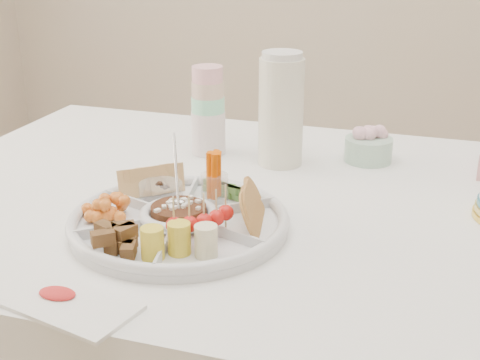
% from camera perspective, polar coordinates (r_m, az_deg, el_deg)
% --- Properties ---
extents(party_tray, '(0.48, 0.48, 0.04)m').
position_cam_1_polar(party_tray, '(1.17, -5.24, -3.28)').
color(party_tray, silver).
rests_on(party_tray, dining_table).
extents(bean_dip, '(0.12, 0.12, 0.04)m').
position_cam_1_polar(bean_dip, '(1.17, -5.25, -2.94)').
color(bean_dip, '#553317').
rests_on(bean_dip, party_tray).
extents(tortillas, '(0.14, 0.14, 0.07)m').
position_cam_1_polar(tortillas, '(1.15, 1.11, -2.62)').
color(tortillas, '#B58F49').
rests_on(tortillas, party_tray).
extents(carrot_cucumber, '(0.13, 0.13, 0.09)m').
position_cam_1_polar(carrot_cucumber, '(1.25, -1.35, 0.43)').
color(carrot_cucumber, '#E55800').
rests_on(carrot_cucumber, party_tray).
extents(pita_raisins, '(0.14, 0.14, 0.06)m').
position_cam_1_polar(pita_raisins, '(1.28, -7.11, -0.17)').
color(pita_raisins, tan).
rests_on(pita_raisins, party_tray).
extents(cherries, '(0.13, 0.13, 0.04)m').
position_cam_1_polar(cherries, '(1.20, -11.35, -2.34)').
color(cherries, orange).
rests_on(cherries, party_tray).
extents(granola_chunks, '(0.12, 0.12, 0.04)m').
position_cam_1_polar(granola_chunks, '(1.08, -9.83, -4.88)').
color(granola_chunks, '#543013').
rests_on(granola_chunks, party_tray).
extents(banana_tomato, '(0.15, 0.15, 0.10)m').
position_cam_1_polar(banana_tomato, '(1.05, -3.04, -4.18)').
color(banana_tomato, '#E1CA83').
rests_on(banana_tomato, party_tray).
extents(cup_stack, '(0.10, 0.10, 0.22)m').
position_cam_1_polar(cup_stack, '(1.54, -2.74, 6.18)').
color(cup_stack, white).
rests_on(cup_stack, dining_table).
extents(thermos, '(0.10, 0.10, 0.26)m').
position_cam_1_polar(thermos, '(1.46, 3.52, 6.14)').
color(thermos, silver).
rests_on(thermos, dining_table).
extents(flower_bowl, '(0.11, 0.11, 0.08)m').
position_cam_1_polar(flower_bowl, '(1.53, 10.93, 3.04)').
color(flower_bowl, silver).
rests_on(flower_bowl, dining_table).
extents(placemat, '(0.33, 0.17, 0.01)m').
position_cam_1_polar(placemat, '(1.02, -16.73, -9.28)').
color(placemat, white).
rests_on(placemat, dining_table).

